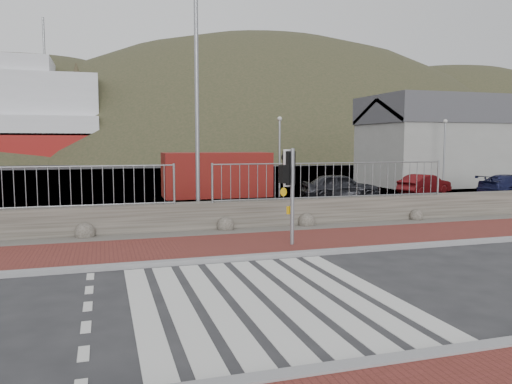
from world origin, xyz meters
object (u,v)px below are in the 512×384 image
object	(u,v)px
shipping_container	(217,175)
streetlight	(200,93)
car_a	(340,186)
car_b	(425,184)
traffic_signal_far	(291,176)

from	to	relation	value
shipping_container	streetlight	bearing A→B (deg)	-104.98
car_a	shipping_container	bearing A→B (deg)	69.42
car_a	car_b	size ratio (longest dim) A/B	1.14
traffic_signal_far	shipping_container	size ratio (longest dim) A/B	0.48
traffic_signal_far	streetlight	bearing A→B (deg)	-92.97
traffic_signal_far	streetlight	distance (m)	5.09
shipping_container	car_a	distance (m)	6.38
traffic_signal_far	shipping_container	bearing A→B (deg)	-118.32
traffic_signal_far	car_b	world-z (taller)	traffic_signal_far
car_b	shipping_container	bearing A→B (deg)	58.90
traffic_signal_far	car_a	size ratio (longest dim) A/B	0.70
traffic_signal_far	shipping_container	xyz separation A→B (m)	(0.88, 13.03, -0.77)
car_a	car_b	distance (m)	5.51
streetlight	car_b	bearing A→B (deg)	6.25
shipping_container	car_a	world-z (taller)	shipping_container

